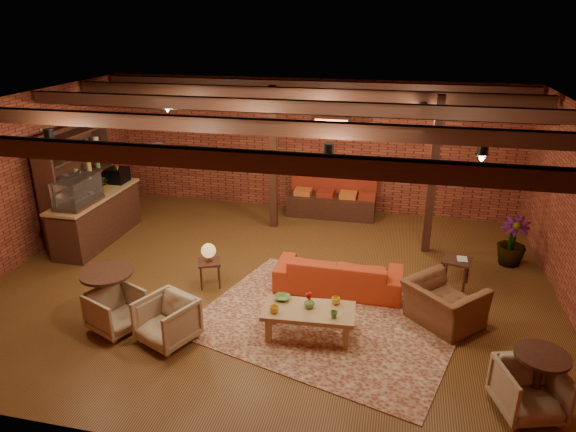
% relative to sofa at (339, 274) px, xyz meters
% --- Properties ---
extents(floor, '(10.00, 10.00, 0.00)m').
position_rel_sofa_xyz_m(floor, '(-1.24, 0.03, -0.32)').
color(floor, '#3D230F').
rests_on(floor, ground).
extents(ceiling, '(10.00, 8.00, 0.02)m').
position_rel_sofa_xyz_m(ceiling, '(-1.24, 0.03, 2.88)').
color(ceiling, black).
rests_on(ceiling, wall_back).
extents(wall_back, '(10.00, 0.02, 3.20)m').
position_rel_sofa_xyz_m(wall_back, '(-1.24, 4.03, 1.28)').
color(wall_back, maroon).
rests_on(wall_back, ground).
extents(wall_front, '(10.00, 0.02, 3.20)m').
position_rel_sofa_xyz_m(wall_front, '(-1.24, -3.97, 1.28)').
color(wall_front, maroon).
rests_on(wall_front, ground).
extents(wall_left, '(0.02, 8.00, 3.20)m').
position_rel_sofa_xyz_m(wall_left, '(-6.24, 0.03, 1.28)').
color(wall_left, maroon).
rests_on(wall_left, ground).
extents(ceiling_beams, '(9.80, 6.40, 0.22)m').
position_rel_sofa_xyz_m(ceiling_beams, '(-1.24, 0.03, 2.76)').
color(ceiling_beams, black).
rests_on(ceiling_beams, ceiling).
extents(ceiling_pipe, '(9.60, 0.12, 0.12)m').
position_rel_sofa_xyz_m(ceiling_pipe, '(-1.24, 1.63, 2.53)').
color(ceiling_pipe, black).
rests_on(ceiling_pipe, ceiling).
extents(post_left, '(0.16, 0.16, 3.20)m').
position_rel_sofa_xyz_m(post_left, '(-1.84, 2.63, 1.28)').
color(post_left, black).
rests_on(post_left, ground).
extents(post_right, '(0.16, 0.16, 3.20)m').
position_rel_sofa_xyz_m(post_right, '(1.56, 2.03, 1.28)').
color(post_right, black).
rests_on(post_right, ground).
extents(service_counter, '(0.80, 2.50, 1.60)m').
position_rel_sofa_xyz_m(service_counter, '(-5.34, 1.03, 0.48)').
color(service_counter, black).
rests_on(service_counter, ground).
extents(plant_counter, '(0.35, 0.39, 0.30)m').
position_rel_sofa_xyz_m(plant_counter, '(-5.24, 1.23, 0.90)').
color(plant_counter, '#337F33').
rests_on(plant_counter, service_counter).
extents(shelving_hutch, '(0.52, 2.00, 2.40)m').
position_rel_sofa_xyz_m(shelving_hutch, '(-5.74, 1.13, 0.88)').
color(shelving_hutch, black).
rests_on(shelving_hutch, ground).
extents(banquette, '(2.10, 0.70, 1.00)m').
position_rel_sofa_xyz_m(banquette, '(-0.64, 3.58, 0.18)').
color(banquette, maroon).
rests_on(banquette, ground).
extents(service_sign, '(0.86, 0.06, 0.30)m').
position_rel_sofa_xyz_m(service_sign, '(-0.64, 3.13, 2.03)').
color(service_sign, '#FF5319').
rests_on(service_sign, ceiling).
extents(ceiling_spotlights, '(6.40, 4.40, 0.28)m').
position_rel_sofa_xyz_m(ceiling_spotlights, '(-1.24, 0.03, 2.54)').
color(ceiling_spotlights, black).
rests_on(ceiling_spotlights, ceiling).
extents(rug, '(4.60, 3.98, 0.01)m').
position_rel_sofa_xyz_m(rug, '(-0.05, -1.05, -0.32)').
color(rug, maroon).
rests_on(rug, floor).
extents(sofa, '(2.23, 0.91, 0.65)m').
position_rel_sofa_xyz_m(sofa, '(0.00, 0.00, 0.00)').
color(sofa, '#B63719').
rests_on(sofa, floor).
extents(coffee_table, '(1.42, 0.77, 0.72)m').
position_rel_sofa_xyz_m(coffee_table, '(-0.28, -1.50, 0.10)').
color(coffee_table, olive).
rests_on(coffee_table, floor).
extents(side_table_lamp, '(0.51, 0.51, 0.82)m').
position_rel_sofa_xyz_m(side_table_lamp, '(-2.29, -0.34, 0.30)').
color(side_table_lamp, black).
rests_on(side_table_lamp, floor).
extents(round_table_left, '(0.81, 0.81, 0.85)m').
position_rel_sofa_xyz_m(round_table_left, '(-3.44, -1.72, 0.25)').
color(round_table_left, black).
rests_on(round_table_left, floor).
extents(armchair_a, '(0.89, 0.91, 0.73)m').
position_rel_sofa_xyz_m(armchair_a, '(-3.21, -1.96, 0.04)').
color(armchair_a, beige).
rests_on(armchair_a, floor).
extents(armchair_b, '(0.97, 0.94, 0.77)m').
position_rel_sofa_xyz_m(armchair_b, '(-2.30, -2.08, 0.06)').
color(armchair_b, beige).
rests_on(armchair_b, floor).
extents(armchair_right, '(1.26, 1.25, 0.94)m').
position_rel_sofa_xyz_m(armchair_right, '(1.74, -0.70, 0.15)').
color(armchair_right, brown).
rests_on(armchair_right, floor).
extents(side_table_book, '(0.57, 0.57, 0.54)m').
position_rel_sofa_xyz_m(side_table_book, '(2.03, 0.64, 0.16)').
color(side_table_book, black).
rests_on(side_table_book, floor).
extents(round_table_right, '(0.66, 0.66, 0.77)m').
position_rel_sofa_xyz_m(round_table_right, '(2.76, -2.36, 0.19)').
color(round_table_right, black).
rests_on(round_table_right, floor).
extents(armchair_far, '(0.88, 0.85, 0.74)m').
position_rel_sofa_xyz_m(armchair_far, '(2.65, -2.50, 0.05)').
color(armchair_far, beige).
rests_on(armchair_far, floor).
extents(plant_tall, '(2.10, 2.10, 2.94)m').
position_rel_sofa_xyz_m(plant_tall, '(3.15, 1.74, 1.15)').
color(plant_tall, '#4C7F4C').
rests_on(plant_tall, floor).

